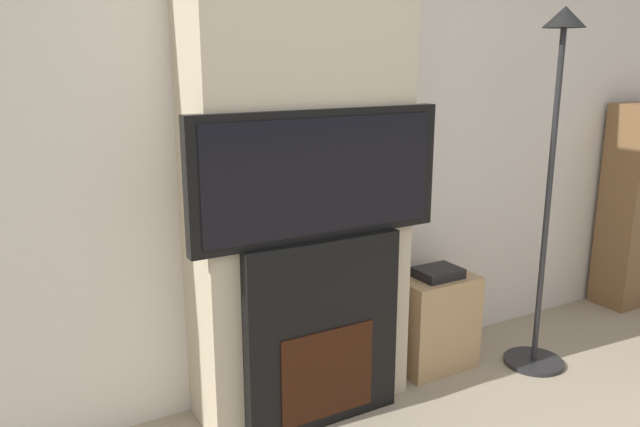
# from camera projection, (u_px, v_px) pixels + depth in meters

# --- Properties ---
(wall_back) EXTENTS (6.00, 0.06, 2.70)m
(wall_back) POSITION_uv_depth(u_px,v_px,m) (277.00, 118.00, 2.89)
(wall_back) COLOR silver
(wall_back) RESTS_ON ground_plane
(chimney_breast) EXTENTS (0.99, 0.37, 2.70)m
(chimney_breast) POSITION_uv_depth(u_px,v_px,m) (299.00, 122.00, 2.71)
(chimney_breast) COLOR beige
(chimney_breast) RESTS_ON ground_plane
(fireplace) EXTENTS (0.74, 0.15, 0.87)m
(fireplace) POSITION_uv_depth(u_px,v_px,m) (320.00, 332.00, 2.78)
(fireplace) COLOR black
(fireplace) RESTS_ON ground_plane
(television) EXTENTS (1.16, 0.07, 0.55)m
(television) POSITION_uv_depth(u_px,v_px,m) (320.00, 175.00, 2.60)
(television) COLOR black
(television) RESTS_ON fireplace
(floor_lamp) EXTENTS (0.32, 0.32, 1.86)m
(floor_lamp) POSITION_uv_depth(u_px,v_px,m) (551.00, 167.00, 3.14)
(floor_lamp) COLOR #262628
(floor_lamp) RESTS_ON ground_plane
(media_stand) EXTENTS (0.42, 0.32, 0.56)m
(media_stand) POSITION_uv_depth(u_px,v_px,m) (432.00, 319.00, 3.33)
(media_stand) COLOR tan
(media_stand) RESTS_ON ground_plane
(bookshelf) EXTENTS (0.44, 0.29, 1.34)m
(bookshelf) POSITION_uv_depth(u_px,v_px,m) (636.00, 205.00, 4.11)
(bookshelf) COLOR brown
(bookshelf) RESTS_ON ground_plane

